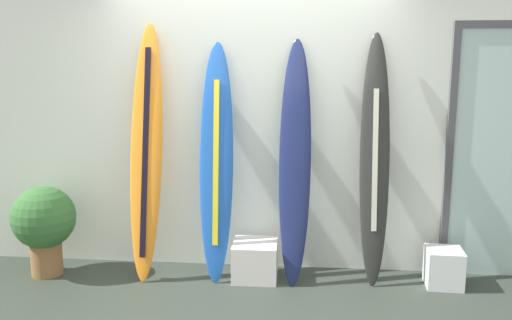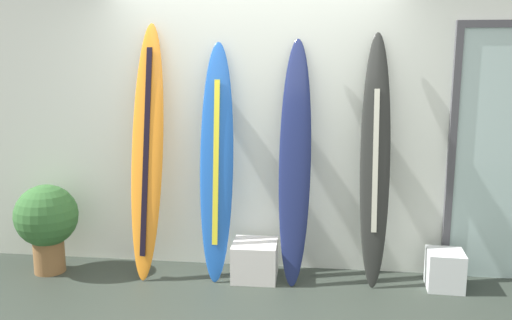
% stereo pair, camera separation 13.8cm
% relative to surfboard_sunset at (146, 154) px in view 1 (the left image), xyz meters
% --- Properties ---
extents(wall_back, '(7.20, 0.20, 2.80)m').
position_rel_surfboard_sunset_xyz_m(wall_back, '(0.89, 0.38, 0.32)').
color(wall_back, silver).
rests_on(wall_back, ground).
extents(surfboard_sunset, '(0.31, 0.50, 2.19)m').
position_rel_surfboard_sunset_xyz_m(surfboard_sunset, '(0.00, 0.00, 0.00)').
color(surfboard_sunset, orange).
rests_on(surfboard_sunset, ground).
extents(surfboard_cobalt, '(0.30, 0.44, 2.03)m').
position_rel_surfboard_sunset_xyz_m(surfboard_cobalt, '(0.60, 0.02, -0.07)').
color(surfboard_cobalt, blue).
rests_on(surfboard_cobalt, ground).
extents(surfboard_navy, '(0.28, 0.47, 2.06)m').
position_rel_surfboard_sunset_xyz_m(surfboard_navy, '(1.27, 0.02, -0.06)').
color(surfboard_navy, navy).
rests_on(surfboard_navy, ground).
extents(surfboard_charcoal, '(0.25, 0.41, 2.11)m').
position_rel_surfboard_sunset_xyz_m(surfboard_charcoal, '(1.93, 0.06, -0.03)').
color(surfboard_charcoal, '#282A27').
rests_on(surfboard_charcoal, ground).
extents(display_block_left, '(0.39, 0.39, 0.32)m').
position_rel_surfboard_sunset_xyz_m(display_block_left, '(0.94, -0.01, -0.92)').
color(display_block_left, white).
rests_on(display_block_left, ground).
extents(display_block_center, '(0.30, 0.30, 0.32)m').
position_rel_surfboard_sunset_xyz_m(display_block_center, '(2.53, -0.03, -0.93)').
color(display_block_center, white).
rests_on(display_block_center, ground).
extents(potted_plant, '(0.55, 0.55, 0.80)m').
position_rel_surfboard_sunset_xyz_m(potted_plant, '(-0.91, -0.10, -0.60)').
color(potted_plant, olive).
rests_on(potted_plant, ground).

